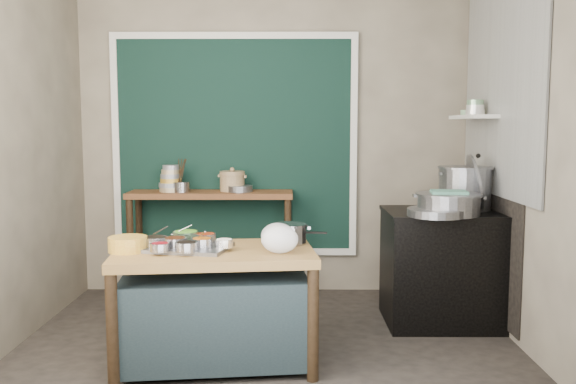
{
  "coord_description": "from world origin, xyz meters",
  "views": [
    {
      "loc": [
        0.16,
        -4.08,
        1.53
      ],
      "look_at": [
        0.14,
        0.25,
        1.06
      ],
      "focal_mm": 38.0,
      "sensor_mm": 36.0,
      "label": 1
    }
  ],
  "objects_px": {
    "prep_table": "(215,308)",
    "condiment_tray": "(187,248)",
    "stock_pot": "(465,188)",
    "yellow_basin": "(128,244)",
    "back_counter": "(212,244)",
    "utensil_cup": "(182,187)",
    "saucepan": "(289,234)",
    "steamer": "(449,204)",
    "stove_block": "(444,269)",
    "ceramic_crock": "(232,182)"
  },
  "relations": [
    {
      "from": "back_counter",
      "to": "steamer",
      "type": "distance_m",
      "value": 2.14
    },
    {
      "from": "steamer",
      "to": "saucepan",
      "type": "bearing_deg",
      "value": -158.96
    },
    {
      "from": "ceramic_crock",
      "to": "steamer",
      "type": "height_order",
      "value": "ceramic_crock"
    },
    {
      "from": "utensil_cup",
      "to": "ceramic_crock",
      "type": "height_order",
      "value": "ceramic_crock"
    },
    {
      "from": "condiment_tray",
      "to": "utensil_cup",
      "type": "height_order",
      "value": "utensil_cup"
    },
    {
      "from": "stove_block",
      "to": "stock_pot",
      "type": "height_order",
      "value": "stock_pot"
    },
    {
      "from": "saucepan",
      "to": "ceramic_crock",
      "type": "xyz_separation_m",
      "value": [
        -0.51,
        1.41,
        0.21
      ]
    },
    {
      "from": "ceramic_crock",
      "to": "stock_pot",
      "type": "xyz_separation_m",
      "value": [
        1.88,
        -0.67,
        0.02
      ]
    },
    {
      "from": "saucepan",
      "to": "stock_pot",
      "type": "relative_size",
      "value": 0.57
    },
    {
      "from": "prep_table",
      "to": "back_counter",
      "type": "distance_m",
      "value": 1.6
    },
    {
      "from": "ceramic_crock",
      "to": "steamer",
      "type": "relative_size",
      "value": 0.48
    },
    {
      "from": "prep_table",
      "to": "back_counter",
      "type": "relative_size",
      "value": 0.86
    },
    {
      "from": "back_counter",
      "to": "utensil_cup",
      "type": "bearing_deg",
      "value": -167.54
    },
    {
      "from": "prep_table",
      "to": "utensil_cup",
      "type": "height_order",
      "value": "utensil_cup"
    },
    {
      "from": "stove_block",
      "to": "ceramic_crock",
      "type": "distance_m",
      "value": 1.97
    },
    {
      "from": "stove_block",
      "to": "saucepan",
      "type": "distance_m",
      "value": 1.42
    },
    {
      "from": "stove_block",
      "to": "ceramic_crock",
      "type": "bearing_deg",
      "value": 156.17
    },
    {
      "from": "condiment_tray",
      "to": "ceramic_crock",
      "type": "distance_m",
      "value": 1.62
    },
    {
      "from": "ceramic_crock",
      "to": "steamer",
      "type": "distance_m",
      "value": 1.93
    },
    {
      "from": "back_counter",
      "to": "steamer",
      "type": "height_order",
      "value": "steamer"
    },
    {
      "from": "utensil_cup",
      "to": "stock_pot",
      "type": "relative_size",
      "value": 0.35
    },
    {
      "from": "prep_table",
      "to": "stock_pot",
      "type": "xyz_separation_m",
      "value": [
        1.84,
        0.94,
        0.67
      ]
    },
    {
      "from": "saucepan",
      "to": "utensil_cup",
      "type": "bearing_deg",
      "value": 135.98
    },
    {
      "from": "prep_table",
      "to": "condiment_tray",
      "type": "xyz_separation_m",
      "value": [
        -0.17,
        0.01,
        0.39
      ]
    },
    {
      "from": "prep_table",
      "to": "condiment_tray",
      "type": "height_order",
      "value": "condiment_tray"
    },
    {
      "from": "back_counter",
      "to": "yellow_basin",
      "type": "relative_size",
      "value": 6.01
    },
    {
      "from": "yellow_basin",
      "to": "condiment_tray",
      "type": "bearing_deg",
      "value": 10.26
    },
    {
      "from": "prep_table",
      "to": "ceramic_crock",
      "type": "distance_m",
      "value": 1.73
    },
    {
      "from": "saucepan",
      "to": "steamer",
      "type": "distance_m",
      "value": 1.26
    },
    {
      "from": "ceramic_crock",
      "to": "saucepan",
      "type": "bearing_deg",
      "value": -70.12
    },
    {
      "from": "stove_block",
      "to": "utensil_cup",
      "type": "bearing_deg",
      "value": 162.56
    },
    {
      "from": "utensil_cup",
      "to": "back_counter",
      "type": "bearing_deg",
      "value": 12.46
    },
    {
      "from": "yellow_basin",
      "to": "stock_pot",
      "type": "bearing_deg",
      "value": 22.63
    },
    {
      "from": "prep_table",
      "to": "condiment_tray",
      "type": "distance_m",
      "value": 0.42
    },
    {
      "from": "prep_table",
      "to": "stock_pot",
      "type": "bearing_deg",
      "value": 20.69
    },
    {
      "from": "stove_block",
      "to": "saucepan",
      "type": "height_order",
      "value": "saucepan"
    },
    {
      "from": "stock_pot",
      "to": "yellow_basin",
      "type": "bearing_deg",
      "value": -157.37
    },
    {
      "from": "stove_block",
      "to": "condiment_tray",
      "type": "height_order",
      "value": "stove_block"
    },
    {
      "from": "yellow_basin",
      "to": "ceramic_crock",
      "type": "height_order",
      "value": "ceramic_crock"
    },
    {
      "from": "back_counter",
      "to": "yellow_basin",
      "type": "bearing_deg",
      "value": -100.65
    },
    {
      "from": "utensil_cup",
      "to": "ceramic_crock",
      "type": "relative_size",
      "value": 0.64
    },
    {
      "from": "yellow_basin",
      "to": "utensil_cup",
      "type": "distance_m",
      "value": 1.59
    },
    {
      "from": "back_counter",
      "to": "condiment_tray",
      "type": "relative_size",
      "value": 2.8
    },
    {
      "from": "stove_block",
      "to": "yellow_basin",
      "type": "relative_size",
      "value": 3.73
    },
    {
      "from": "yellow_basin",
      "to": "prep_table",
      "type": "bearing_deg",
      "value": 5.5
    },
    {
      "from": "back_counter",
      "to": "ceramic_crock",
      "type": "distance_m",
      "value": 0.59
    },
    {
      "from": "stove_block",
      "to": "yellow_basin",
      "type": "bearing_deg",
      "value": -157.79
    },
    {
      "from": "utensil_cup",
      "to": "stock_pot",
      "type": "distance_m",
      "value": 2.39
    },
    {
      "from": "utensil_cup",
      "to": "condiment_tray",
      "type": "bearing_deg",
      "value": -78.78
    },
    {
      "from": "utensil_cup",
      "to": "steamer",
      "type": "height_order",
      "value": "utensil_cup"
    }
  ]
}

